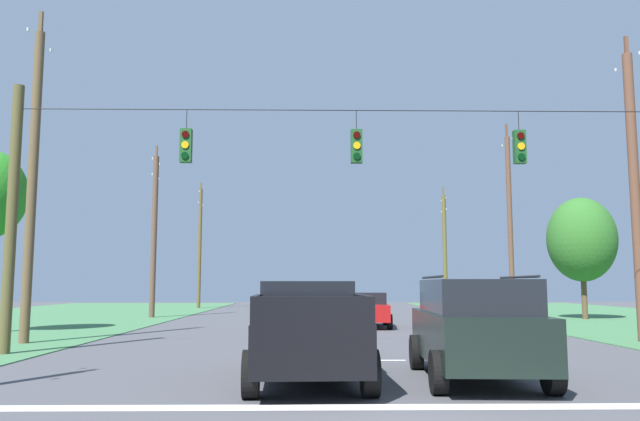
% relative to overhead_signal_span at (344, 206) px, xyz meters
% --- Properties ---
extents(stop_bar_stripe, '(15.72, 0.45, 0.01)m').
position_rel_overhead_signal_span_xyz_m(stop_bar_stripe, '(0.20, -7.37, -4.04)').
color(stop_bar_stripe, white).
rests_on(stop_bar_stripe, ground).
extents(lane_dash_0, '(2.50, 0.15, 0.01)m').
position_rel_overhead_signal_span_xyz_m(lane_dash_0, '(0.20, -1.37, -4.04)').
color(lane_dash_0, white).
rests_on(lane_dash_0, ground).
extents(lane_dash_1, '(2.50, 0.15, 0.01)m').
position_rel_overhead_signal_span_xyz_m(lane_dash_1, '(0.20, 5.85, -4.04)').
color(lane_dash_1, white).
rests_on(lane_dash_1, ground).
extents(lane_dash_2, '(2.50, 0.15, 0.01)m').
position_rel_overhead_signal_span_xyz_m(lane_dash_2, '(0.20, 13.07, -4.04)').
color(lane_dash_2, white).
rests_on(lane_dash_2, ground).
extents(lane_dash_3, '(2.50, 0.15, 0.01)m').
position_rel_overhead_signal_span_xyz_m(lane_dash_3, '(0.20, 17.67, -4.04)').
color(lane_dash_3, white).
rests_on(lane_dash_3, ground).
extents(overhead_signal_span, '(18.50, 0.31, 7.46)m').
position_rel_overhead_signal_span_xyz_m(overhead_signal_span, '(0.00, 0.00, 0.00)').
color(overhead_signal_span, brown).
rests_on(overhead_signal_span, ground).
extents(pickup_truck, '(2.43, 5.47, 1.95)m').
position_rel_overhead_signal_span_xyz_m(pickup_truck, '(-1.00, -4.65, -3.08)').
color(pickup_truck, black).
rests_on(pickup_truck, ground).
extents(suv_black, '(2.42, 4.90, 2.05)m').
position_rel_overhead_signal_span_xyz_m(suv_black, '(2.33, -4.76, -2.99)').
color(suv_black, black).
rests_on(suv_black, ground).
extents(distant_car_crossing_white, '(2.07, 4.33, 1.52)m').
position_rel_overhead_signal_span_xyz_m(distant_car_crossing_white, '(8.14, 13.99, -3.26)').
color(distant_car_crossing_white, silver).
rests_on(distant_car_crossing_white, ground).
extents(distant_car_oncoming, '(2.22, 4.40, 1.52)m').
position_rel_overhead_signal_span_xyz_m(distant_car_oncoming, '(1.60, 10.71, -3.26)').
color(distant_car_oncoming, maroon).
rests_on(distant_car_oncoming, ground).
extents(utility_pole_mid_right, '(0.33, 1.73, 10.39)m').
position_rel_overhead_signal_span_xyz_m(utility_pole_mid_right, '(9.96, 3.31, 0.96)').
color(utility_pole_mid_right, brown).
rests_on(utility_pole_mid_right, ground).
extents(utility_pole_far_right, '(0.28, 1.93, 10.96)m').
position_rel_overhead_signal_span_xyz_m(utility_pole_far_right, '(10.31, 17.54, 1.26)').
color(utility_pole_far_right, brown).
rests_on(utility_pole_far_right, ground).
extents(utility_pole_near_left, '(0.32, 1.87, 9.54)m').
position_rel_overhead_signal_span_xyz_m(utility_pole_near_left, '(9.74, 31.97, 0.63)').
color(utility_pole_near_left, brown).
rests_on(utility_pole_near_left, ground).
extents(utility_pole_far_left, '(0.31, 1.88, 11.01)m').
position_rel_overhead_signal_span_xyz_m(utility_pole_far_left, '(-10.00, 3.07, 1.25)').
color(utility_pole_far_left, brown).
rests_on(utility_pole_far_left, ground).
extents(utility_pole_distant_right, '(0.32, 1.72, 9.84)m').
position_rel_overhead_signal_span_xyz_m(utility_pole_distant_right, '(-9.79, 18.58, 0.79)').
color(utility_pole_distant_right, brown).
rests_on(utility_pole_distant_right, ground).
extents(utility_pole_distant_left, '(0.27, 1.98, 9.94)m').
position_rel_overhead_signal_span_xyz_m(utility_pole_distant_left, '(-9.59, 32.52, 0.98)').
color(utility_pole_distant_left, brown).
rests_on(utility_pole_distant_left, ground).
extents(tree_roadside_far_right, '(3.64, 3.64, 6.56)m').
position_rel_overhead_signal_span_xyz_m(tree_roadside_far_right, '(13.82, 16.41, 0.23)').
color(tree_roadside_far_right, brown).
rests_on(tree_roadside_far_right, ground).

